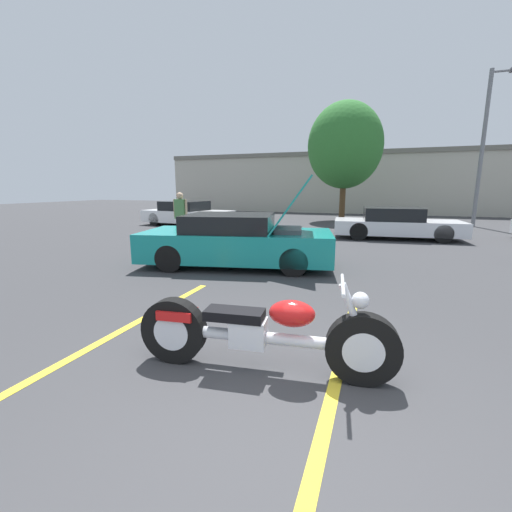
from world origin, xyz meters
TOP-DOWN VIEW (x-y plane):
  - ground_plane at (0.00, 0.00)m, footprint 80.00×80.00m
  - parking_stripe_foreground at (-2.61, 0.80)m, footprint 0.12×5.70m
  - parking_stripe_middle at (0.18, 0.80)m, footprint 0.12×5.70m
  - far_building at (0.00, 25.55)m, footprint 32.00×4.20m
  - light_pole at (4.82, 17.18)m, footprint 1.21×0.28m
  - tree_background at (-1.56, 17.85)m, footprint 4.00×4.00m
  - motorcycle at (-0.56, 1.10)m, footprint 2.63×0.70m
  - show_car_hood_open at (-2.67, 5.49)m, footprint 4.72×2.79m
  - parked_car_mid_row at (1.04, 11.54)m, footprint 4.56×2.14m
  - parked_car_left_row at (-8.52, 12.88)m, footprint 4.57×2.41m
  - spectator_near_motorcycle at (-5.81, 8.00)m, footprint 0.52×0.22m

SIDE VIEW (x-z plane):
  - ground_plane at x=0.00m, z-range 0.00..0.00m
  - parking_stripe_foreground at x=-2.61m, z-range 0.00..0.01m
  - parking_stripe_middle at x=0.18m, z-range 0.00..0.01m
  - motorcycle at x=-0.56m, z-range -0.08..0.90m
  - parked_car_mid_row at x=1.04m, z-range -0.03..1.10m
  - parked_car_left_row at x=-8.52m, z-range -0.03..1.16m
  - show_car_hood_open at x=-2.67m, z-range -0.45..1.66m
  - spectator_near_motorcycle at x=-5.81m, z-range 0.16..1.85m
  - far_building at x=0.00m, z-range 0.14..4.54m
  - light_pole at x=4.82m, z-range 0.38..7.42m
  - tree_background at x=-1.56m, z-range 0.88..7.26m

